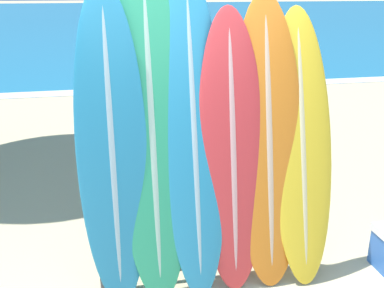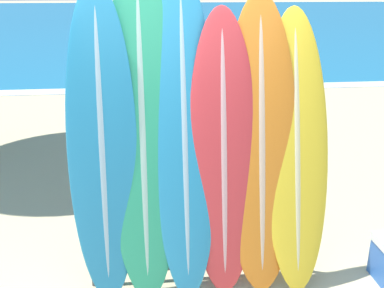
# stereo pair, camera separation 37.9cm
# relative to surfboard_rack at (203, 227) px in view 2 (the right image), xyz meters

# --- Properties ---
(ocean_water) EXTENTS (120.00, 60.00, 0.01)m
(ocean_water) POSITION_rel_surfboard_rack_xyz_m (-0.06, 36.70, -0.49)
(ocean_water) COLOR teal
(ocean_water) RESTS_ON ground_plane
(surfboard_rack) EXTENTS (1.86, 0.04, 0.91)m
(surfboard_rack) POSITION_rel_surfboard_rack_xyz_m (0.00, 0.00, 0.00)
(surfboard_rack) COLOR #47474C
(surfboard_rack) RESTS_ON ground_plane
(surfboard_slot_0) EXTENTS (0.53, 0.52, 2.41)m
(surfboard_slot_0) POSITION_rel_surfboard_rack_xyz_m (-0.77, 0.02, 0.72)
(surfboard_slot_0) COLOR teal
(surfboard_slot_0) RESTS_ON ground_plane
(surfboard_slot_1) EXTENTS (0.57, 0.67, 2.56)m
(surfboard_slot_1) POSITION_rel_surfboard_rack_xyz_m (-0.46, 0.06, 0.79)
(surfboard_slot_1) COLOR #289E70
(surfboard_slot_1) RESTS_ON ground_plane
(surfboard_slot_2) EXTENTS (0.51, 0.70, 2.50)m
(surfboard_slot_2) POSITION_rel_surfboard_rack_xyz_m (-0.14, 0.05, 0.76)
(surfboard_slot_2) COLOR teal
(surfboard_slot_2) RESTS_ON ground_plane
(surfboard_slot_3) EXTENTS (0.54, 0.53, 2.23)m
(surfboard_slot_3) POSITION_rel_surfboard_rack_xyz_m (0.16, 0.01, 0.63)
(surfboard_slot_3) COLOR red
(surfboard_slot_3) RESTS_ON ground_plane
(surfboard_slot_4) EXTENTS (0.59, 0.60, 2.33)m
(surfboard_slot_4) POSITION_rel_surfboard_rack_xyz_m (0.46, 0.03, 0.68)
(surfboard_slot_4) COLOR orange
(surfboard_slot_4) RESTS_ON ground_plane
(surfboard_slot_5) EXTENTS (0.53, 0.68, 2.22)m
(surfboard_slot_5) POSITION_rel_surfboard_rack_xyz_m (0.75, 0.02, 0.62)
(surfboard_slot_5) COLOR yellow
(surfboard_slot_5) RESTS_ON ground_plane
(person_near_water) EXTENTS (0.25, 0.29, 1.72)m
(person_near_water) POSITION_rel_surfboard_rack_xyz_m (-0.10, 3.09, 0.45)
(person_near_water) COLOR tan
(person_near_water) RESTS_ON ground_plane
(person_mid_beach) EXTENTS (0.23, 0.27, 1.55)m
(person_mid_beach) POSITION_rel_surfboard_rack_xyz_m (0.93, 3.08, 0.36)
(person_mid_beach) COLOR #A87A5B
(person_mid_beach) RESTS_ON ground_plane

